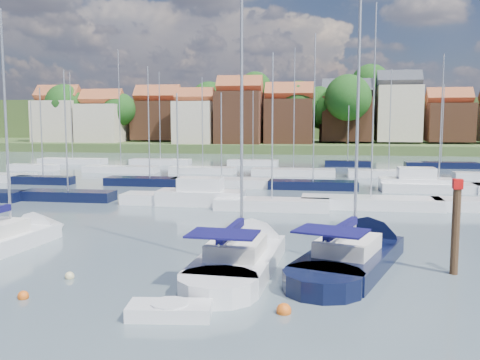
# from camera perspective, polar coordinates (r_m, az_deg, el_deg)

# --- Properties ---
(ground) EXTENTS (260.00, 260.00, 0.00)m
(ground) POSITION_cam_1_polar(r_m,az_deg,el_deg) (62.48, 4.78, 0.12)
(ground) COLOR #44565D
(ground) RESTS_ON ground
(sailboat_left) EXTENTS (3.62, 10.32, 13.82)m
(sailboat_left) POSITION_cam_1_polar(r_m,az_deg,el_deg) (32.55, -22.52, -5.69)
(sailboat_left) COLOR silver
(sailboat_left) RESTS_ON ground
(sailboat_centre) EXTENTS (3.95, 12.53, 16.76)m
(sailboat_centre) POSITION_cam_1_polar(r_m,az_deg,el_deg) (26.61, 0.65, -7.88)
(sailboat_centre) COLOR silver
(sailboat_centre) RESTS_ON ground
(sailboat_navy) EXTENTS (7.20, 13.15, 17.58)m
(sailboat_navy) POSITION_cam_1_polar(r_m,az_deg,el_deg) (27.58, 12.70, -7.53)
(sailboat_navy) COLOR black
(sailboat_navy) RESTS_ON ground
(tender) EXTENTS (3.09, 1.73, 0.64)m
(tender) POSITION_cam_1_polar(r_m,az_deg,el_deg) (19.58, -7.51, -13.65)
(tender) COLOR silver
(tender) RESTS_ON ground
(timber_piling) EXTENTS (0.40, 0.40, 6.58)m
(timber_piling) POSITION_cam_1_polar(r_m,az_deg,el_deg) (26.04, 21.93, -6.66)
(timber_piling) COLOR #4C331E
(timber_piling) RESTS_ON ground
(buoy_b) EXTENTS (0.43, 0.43, 0.43)m
(buoy_b) POSITION_cam_1_polar(r_m,az_deg,el_deg) (22.97, -22.11, -11.65)
(buoy_b) COLOR #D85914
(buoy_b) RESTS_ON ground
(buoy_c) EXTENTS (0.41, 0.41, 0.41)m
(buoy_c) POSITION_cam_1_polar(r_m,az_deg,el_deg) (25.02, -17.72, -9.98)
(buoy_c) COLOR beige
(buoy_c) RESTS_ON ground
(buoy_d) EXTENTS (0.55, 0.55, 0.55)m
(buoy_d) POSITION_cam_1_polar(r_m,az_deg,el_deg) (19.93, 4.69, -13.99)
(buoy_d) COLOR #D85914
(buoy_d) RESTS_ON ground
(buoy_e) EXTENTS (0.55, 0.55, 0.55)m
(buoy_e) POSITION_cam_1_polar(r_m,az_deg,el_deg) (29.76, 4.07, -7.04)
(buoy_e) COLOR beige
(buoy_e) RESTS_ON ground
(marina_field) EXTENTS (79.62, 41.41, 15.93)m
(marina_field) POSITION_cam_1_polar(r_m,az_deg,el_deg) (57.51, 6.32, -0.02)
(marina_field) COLOR silver
(marina_field) RESTS_ON ground
(far_shore_town) EXTENTS (212.46, 90.00, 22.27)m
(far_shore_town) POSITION_cam_1_polar(r_m,az_deg,el_deg) (154.62, 8.24, 5.62)
(far_shore_town) COLOR #43552A
(far_shore_town) RESTS_ON ground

